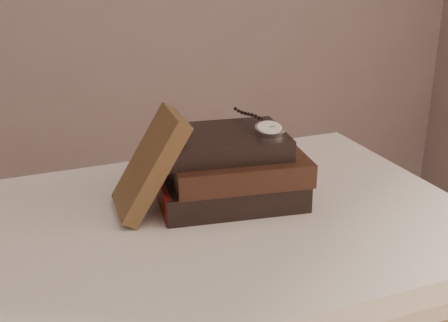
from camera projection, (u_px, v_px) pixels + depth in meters
name	position (u px, v px, depth m)	size (l,w,h in m)	color
table	(174.00, 273.00, 1.01)	(1.00, 0.60, 0.75)	silver
book_stack	(230.00, 170.00, 1.04)	(0.27, 0.21, 0.12)	black
journal	(150.00, 164.00, 0.99)	(0.03, 0.12, 0.19)	#3C2917
pocket_watch	(268.00, 128.00, 1.02)	(0.06, 0.16, 0.02)	silver
eyeglasses	(172.00, 151.00, 1.09)	(0.12, 0.13, 0.05)	silver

